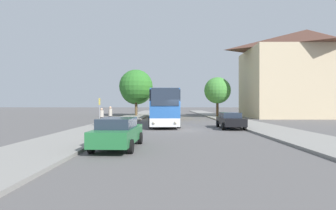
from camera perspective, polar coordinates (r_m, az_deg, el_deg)
The scene contains 14 objects.
ground_plane at distance 21.97m, azimuth 3.34°, elevation -5.39°, with size 300.00×300.00×0.00m, color #565454.
sidewalk_left at distance 22.70m, azimuth -14.67°, elevation -5.02°, with size 4.00×120.00×0.15m, color gray.
sidewalk_right at distance 23.39m, azimuth 20.79°, elevation -4.87°, with size 4.00×120.00×0.15m, color gray.
building_right_background at distance 47.19m, azimuth 27.97°, elevation 6.07°, with size 18.70×10.83×13.97m.
bus_front at distance 26.34m, azimuth -0.83°, elevation -0.43°, with size 3.04×10.58×3.47m.
bus_middle at distance 39.35m, azimuth -0.60°, elevation -0.22°, with size 2.76×11.16×3.47m.
parked_car_left_curb at distance 12.94m, azimuth -10.80°, elevation -5.86°, with size 2.03×4.55×1.47m.
parked_car_right_near at distance 23.68m, azimuth 13.39°, elevation -3.18°, with size 2.03×4.71×1.40m.
bus_stop_sign at distance 24.34m, azimuth -14.66°, elevation -0.75°, with size 0.08×0.45×2.56m.
pedestrian_waiting_near at distance 25.60m, azimuth -12.45°, elevation -2.25°, with size 0.36×0.36×1.77m.
pedestrian_waiting_far at distance 25.16m, azimuth -14.24°, elevation -2.48°, with size 0.36×0.36×1.62m.
tree_left_near at distance 50.59m, azimuth -6.88°, elevation 3.62°, with size 6.24×6.24×8.13m.
tree_left_far at distance 45.79m, azimuth -6.98°, elevation 4.05°, with size 5.78×5.78×7.97m.
tree_right_near at distance 42.76m, azimuth 10.70°, elevation 3.12°, with size 4.23×4.23×6.30m.
Camera 1 is at (-1.15, -21.83, 2.14)m, focal length 28.00 mm.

